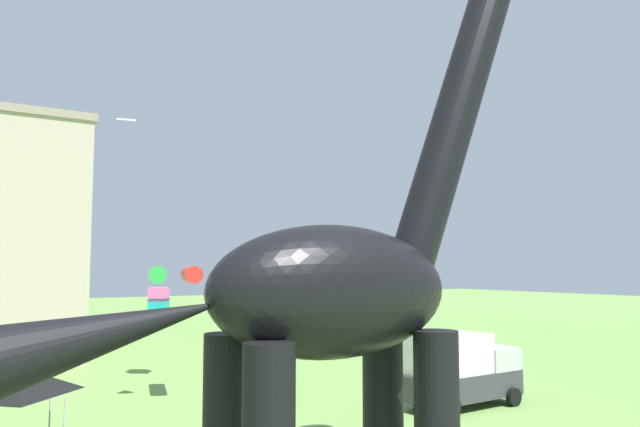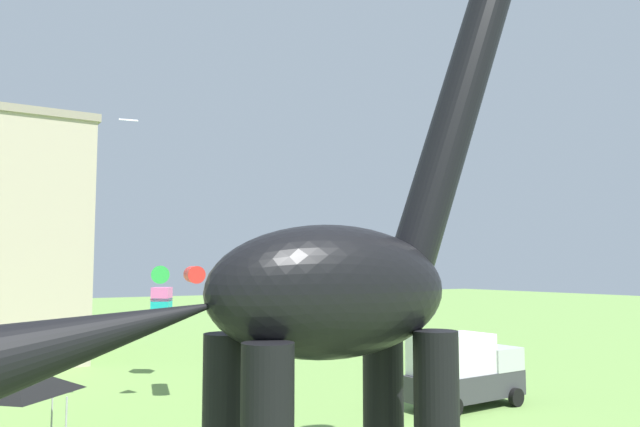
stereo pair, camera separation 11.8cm
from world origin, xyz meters
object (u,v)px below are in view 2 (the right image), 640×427
at_px(dinosaur_sculpture, 331,292).
at_px(festival_canopy_tent, 15,380).
at_px(kite_trailing, 187,275).
at_px(kite_high_right, 392,263).
at_px(kite_mid_left, 129,120).
at_px(kite_far_right, 162,300).
at_px(parked_box_truck, 463,369).

height_order(dinosaur_sculpture, festival_canopy_tent, dinosaur_sculpture).
xyz_separation_m(kite_trailing, kite_high_right, (16.81, 5.94, 0.62)).
distance_m(kite_mid_left, kite_trailing, 7.60).
relative_size(kite_mid_left, kite_high_right, 0.40).
bearing_deg(dinosaur_sculpture, festival_canopy_tent, 85.93).
bearing_deg(kite_far_right, parked_box_truck, -58.29).
distance_m(parked_box_truck, kite_trailing, 13.27).
bearing_deg(parked_box_truck, kite_mid_left, 153.10).
height_order(kite_mid_left, kite_trailing, kite_mid_left).
bearing_deg(kite_mid_left, kite_far_right, 63.48).
relative_size(kite_trailing, kite_high_right, 1.33).
height_order(kite_trailing, kite_high_right, kite_high_right).
height_order(kite_mid_left, kite_far_right, kite_mid_left).
relative_size(dinosaur_sculpture, parked_box_truck, 2.70).
xyz_separation_m(festival_canopy_tent, kite_far_right, (8.66, 12.55, 1.74)).
relative_size(parked_box_truck, kite_far_right, 4.10).
bearing_deg(parked_box_truck, kite_trailing, 138.84).
distance_m(dinosaur_sculpture, kite_high_right, 28.93).
bearing_deg(kite_mid_left, kite_trailing, 29.59).
relative_size(festival_canopy_tent, kite_high_right, 1.43).
xyz_separation_m(parked_box_truck, kite_trailing, (-9.92, 7.79, 4.13)).
relative_size(kite_mid_left, kite_trailing, 0.30).
xyz_separation_m(dinosaur_sculpture, kite_far_right, (3.13, 22.59, -1.27)).
height_order(dinosaur_sculpture, kite_mid_left, dinosaur_sculpture).
bearing_deg(kite_high_right, kite_mid_left, -158.73).
relative_size(dinosaur_sculpture, kite_high_right, 6.99).
xyz_separation_m(parked_box_truck, festival_canopy_tent, (-17.63, 1.96, 0.90)).
distance_m(kite_high_right, kite_far_right, 16.02).
bearing_deg(kite_trailing, parked_box_truck, -38.14).
relative_size(kite_mid_left, kite_far_right, 0.63).
height_order(dinosaur_sculpture, kite_far_right, dinosaur_sculpture).
bearing_deg(dinosaur_sculpture, kite_mid_left, 61.92).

